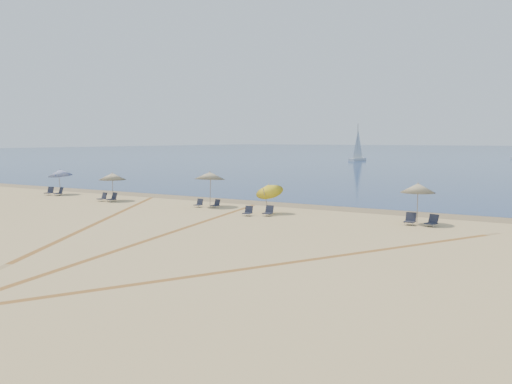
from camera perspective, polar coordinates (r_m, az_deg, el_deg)
ocean at (r=237.70m, az=25.88°, el=3.96°), size 500.00×500.00×0.00m
wet_sand at (r=40.79m, az=2.84°, el=-1.33°), size 500.00×500.00×0.00m
umbrella_0 at (r=51.16m, az=-20.37°, el=1.97°), size 2.16×2.20×2.36m
umbrella_1 at (r=44.65m, az=-15.23°, el=1.63°), size 2.21×2.21×2.31m
umbrella_2 at (r=39.55m, az=-5.00°, el=1.76°), size 2.34×2.37×2.63m
umbrella_3 at (r=35.69m, az=1.39°, el=0.38°), size 1.88×1.93×2.36m
umbrella_4 at (r=32.70m, az=17.06°, el=0.41°), size 2.04×2.04×2.47m
chair_0 at (r=50.97m, az=-21.37°, el=0.06°), size 0.73×0.81×0.73m
chair_1 at (r=50.14m, az=-20.43°, el=0.01°), size 0.79×0.87×0.74m
chair_2 at (r=44.60m, az=-16.19°, el=-0.56°), size 0.68×0.76×0.69m
chair_3 at (r=43.84m, az=-15.20°, el=-0.60°), size 0.77×0.85×0.74m
chair_4 at (r=39.34m, az=-6.17°, el=-1.23°), size 0.52×0.60×0.61m
chair_5 at (r=38.90m, az=-4.33°, el=-1.29°), size 0.61×0.68×0.60m
chair_6 at (r=34.69m, az=-0.86°, el=-2.11°), size 0.60×0.68×0.64m
chair_7 at (r=34.63m, az=1.35°, el=-2.09°), size 0.56×0.66×0.68m
chair_8 at (r=32.33m, az=16.29°, el=-2.85°), size 0.60×0.70×0.72m
chair_9 at (r=32.05m, az=18.46°, el=-3.01°), size 0.77×0.83×0.70m
sailboat_2 at (r=123.97m, az=10.91°, el=4.51°), size 2.44×5.90×8.53m
tire_tracks at (r=28.65m, az=-8.92°, el=-4.41°), size 53.97×45.83×0.00m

